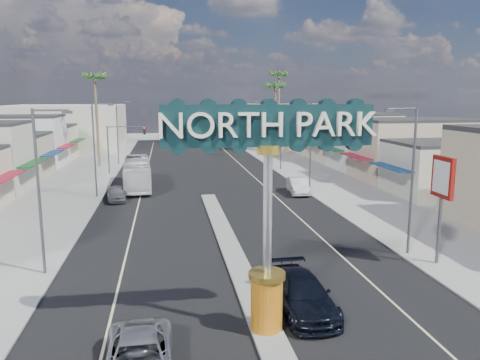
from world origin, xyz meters
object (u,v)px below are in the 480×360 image
object	(u,v)px
streetlight_l_mid	(96,145)
palm_right_far	(279,79)
streetlight_l_far	(118,129)
palm_left_far	(95,82)
bank_pylon_sign	(442,183)
traffic_signal_left	(123,140)
streetlight_l_near	(41,184)
streetlight_r_far	(264,128)
palm_right_mid	(275,90)
car_parked_left	(116,193)
city_bus	(137,173)
streetlight_r_near	(410,174)
car_parked_right	(298,186)
gateway_sign	(268,192)
traffic_signal_right	(267,138)
suv_right	(302,294)
suv_left	(139,359)
streetlight_r_mid	(309,142)

from	to	relation	value
streetlight_l_mid	palm_right_far	xyz separation A→B (m)	(25.43, 32.00, 7.32)
streetlight_l_mid	streetlight_l_far	bearing A→B (deg)	90.00
palm_left_far	bank_pylon_sign	distance (m)	48.91
streetlight_l_far	bank_pylon_sign	bearing A→B (deg)	-63.57
traffic_signal_left	streetlight_l_near	bearing A→B (deg)	-92.10
streetlight_r_far	palm_right_mid	xyz separation A→B (m)	(2.57, 4.00, 5.54)
palm_right_mid	car_parked_left	size ratio (longest dim) A/B	3.00
streetlight_l_mid	bank_pylon_sign	xyz separation A→B (m)	(21.81, -21.88, -0.27)
streetlight_l_mid	city_bus	world-z (taller)	streetlight_l_mid
streetlight_l_near	streetlight_r_near	distance (m)	20.87
car_parked_right	gateway_sign	bearing A→B (deg)	-103.52
gateway_sign	traffic_signal_right	xyz separation A→B (m)	(9.18, 42.02, -1.65)
car_parked_right	city_bus	world-z (taller)	city_bus
suv_right	traffic_signal_right	bearing A→B (deg)	78.32
streetlight_l_near	palm_right_far	xyz separation A→B (m)	(25.43, 52.00, 7.32)
streetlight_l_far	streetlight_l_mid	bearing A→B (deg)	-90.00
traffic_signal_left	palm_left_far	xyz separation A→B (m)	(-3.82, 6.01, 7.22)
gateway_sign	suv_left	bearing A→B (deg)	-154.06
suv_right	streetlight_r_near	bearing A→B (deg)	35.24
streetlight_l_mid	suv_right	xyz separation A→B (m)	(12.43, -26.31, -4.26)
streetlight_l_mid	car_parked_right	size ratio (longest dim) A/B	1.89
traffic_signal_left	streetlight_r_near	size ratio (longest dim) A/B	0.67
streetlight_r_far	bank_pylon_sign	size ratio (longest dim) A/B	1.45
gateway_sign	city_bus	bearing A→B (deg)	102.18
gateway_sign	streetlight_l_far	size ratio (longest dim) A/B	1.02
traffic_signal_right	car_parked_left	xyz separation A→B (m)	(-17.79, -15.66, -3.59)
traffic_signal_left	streetlight_l_near	distance (m)	34.03
streetlight_l_near	city_bus	world-z (taller)	streetlight_l_near
traffic_signal_right	streetlight_r_far	size ratio (longest dim) A/B	0.67
palm_left_far	city_bus	size ratio (longest dim) A/B	1.17
palm_left_far	traffic_signal_left	bearing A→B (deg)	-57.57
streetlight_l_far	suv_right	xyz separation A→B (m)	(12.43, -48.31, -4.26)
streetlight_r_far	palm_right_far	world-z (taller)	palm_right_far
streetlight_r_mid	car_parked_left	size ratio (longest dim) A/B	2.23
streetlight_l_mid	streetlight_r_far	size ratio (longest dim) A/B	1.00
streetlight_r_near	car_parked_left	distance (m)	26.79
streetlight_l_mid	suv_left	xyz separation A→B (m)	(5.42, -30.46, -4.35)
gateway_sign	streetlight_r_far	xyz separation A→B (m)	(10.43, 50.02, -0.86)
palm_right_far	car_parked_right	xyz separation A→B (m)	(-6.00, -33.20, -11.60)
palm_left_far	city_bus	world-z (taller)	palm_left_far
traffic_signal_right	streetlight_l_mid	world-z (taller)	streetlight_l_mid
traffic_signal_left	streetlight_l_mid	bearing A→B (deg)	-95.10
traffic_signal_right	streetlight_l_near	size ratio (longest dim) A/B	0.67
traffic_signal_right	car_parked_left	bearing A→B (deg)	-138.64
traffic_signal_left	palm_right_far	size ratio (longest dim) A/B	0.43
streetlight_l_far	streetlight_r_far	size ratio (longest dim) A/B	1.00
gateway_sign	streetlight_r_near	size ratio (longest dim) A/B	1.02
palm_right_mid	streetlight_l_far	bearing A→B (deg)	-170.31
traffic_signal_right	streetlight_l_near	distance (m)	39.26
palm_left_far	palm_right_mid	xyz separation A→B (m)	(26.00, 6.00, -0.90)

